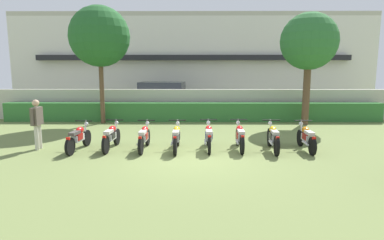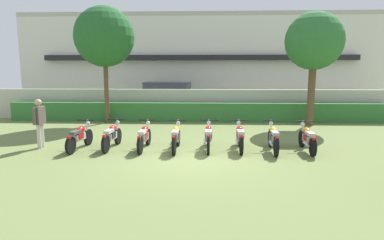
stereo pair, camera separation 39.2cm
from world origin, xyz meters
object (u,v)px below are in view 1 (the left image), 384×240
Objects in this scene: motorcycle_in_row_1 at (111,136)px; inspector_person at (37,120)px; motorcycle_in_row_4 at (209,136)px; motorcycle_in_row_3 at (176,137)px; motorcycle_in_row_5 at (240,136)px; motorcycle_in_row_6 at (273,137)px; tree_far_side at (309,42)px; motorcycle_in_row_7 at (306,137)px; motorcycle_in_row_0 at (78,138)px; parked_car at (165,97)px; tree_near_inspector at (100,37)px; motorcycle_in_row_2 at (144,137)px.

inspector_person is (-2.48, -0.01, 0.56)m from motorcycle_in_row_1.
motorcycle_in_row_1 is 1.00× the size of motorcycle_in_row_4.
motorcycle_in_row_5 reaches higher than motorcycle_in_row_3.
motorcycle_in_row_6 reaches higher than motorcycle_in_row_3.
inspector_person is (-10.71, -5.00, -2.94)m from tree_far_side.
inspector_person is (-7.91, 0.17, 0.55)m from motorcycle_in_row_6.
motorcycle_in_row_0 is at bearing 91.77° from motorcycle_in_row_7.
parked_car is 9.06m from tree_far_side.
motorcycle_in_row_7 is at bearing -0.70° from inspector_person.
motorcycle_in_row_3 is 1.03× the size of motorcycle_in_row_7.
motorcycle_in_row_1 is at bearing -75.11° from motorcycle_in_row_0.
motorcycle_in_row_3 is at bearing 97.44° from motorcycle_in_row_4.
tree_near_inspector reaches higher than motorcycle_in_row_0.
motorcycle_in_row_3 is (2.22, -0.14, 0.01)m from motorcycle_in_row_1.
inspector_person is at bearing -154.98° from tree_far_side.
motorcycle_in_row_3 is 1.02× the size of motorcycle_in_row_5.
motorcycle_in_row_0 is at bearing 93.57° from motorcycle_in_row_6.
tree_near_inspector is at bearing 12.11° from motorcycle_in_row_0.
motorcycle_in_row_4 is 3.25m from motorcycle_in_row_7.
tree_far_side reaches higher than motorcycle_in_row_0.
motorcycle_in_row_6 reaches higher than motorcycle_in_row_7.
motorcycle_in_row_3 reaches higher than motorcycle_in_row_2.
motorcycle_in_row_1 is 6.55m from motorcycle_in_row_7.
motorcycle_in_row_6 is at bearing -97.34° from motorcycle_in_row_5.
parked_car reaches higher than motorcycle_in_row_7.
tree_far_side is at bearing -43.64° from motorcycle_in_row_4.
tree_far_side reaches higher than motorcycle_in_row_3.
motorcycle_in_row_2 is 4.30m from motorcycle_in_row_6.
motorcycle_in_row_2 is 2.17m from motorcycle_in_row_4.
motorcycle_in_row_7 is (5.59, -9.60, -0.49)m from parked_car.
parked_car is 10.65m from motorcycle_in_row_6.
parked_car is at bearing 8.40° from motorcycle_in_row_3.
inspector_person is (-1.43, 0.18, 0.56)m from motorcycle_in_row_0.
motorcycle_in_row_6 is (2.13, -0.16, 0.01)m from motorcycle_in_row_4.
parked_car is 9.54m from motorcycle_in_row_1.
motorcycle_in_row_0 is (0.72, -5.52, -3.79)m from tree_near_inspector.
tree_near_inspector is 9.82m from motorcycle_in_row_6.
motorcycle_in_row_4 is at bearing 89.22° from motorcycle_in_row_6.
motorcycle_in_row_5 is at bearing -41.18° from tree_near_inspector.
motorcycle_in_row_0 is 4.35m from motorcycle_in_row_4.
motorcycle_in_row_4 is 1.01× the size of motorcycle_in_row_7.
motorcycle_in_row_2 is at bearing -82.35° from motorcycle_in_row_0.
motorcycle_in_row_5 is (2.13, 0.13, 0.00)m from motorcycle_in_row_3.
motorcycle_in_row_7 is (1.12, 0.06, -0.01)m from motorcycle_in_row_6.
parked_car is 0.88× the size of tree_far_side.
motorcycle_in_row_0 is 1.55m from inspector_person.
motorcycle_in_row_6 reaches higher than motorcycle_in_row_0.
motorcycle_in_row_6 is (7.20, -5.51, -3.78)m from tree_near_inspector.
motorcycle_in_row_0 is 0.99× the size of motorcycle_in_row_3.
motorcycle_in_row_7 is (5.42, -0.04, 0.00)m from motorcycle_in_row_2.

